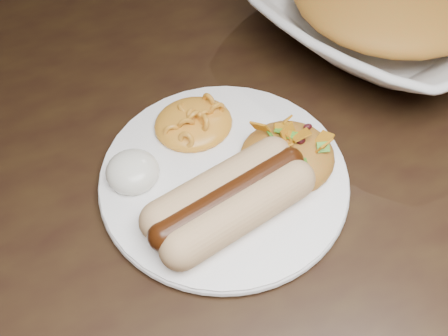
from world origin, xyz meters
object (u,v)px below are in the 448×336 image
object	(u,v)px
fork	(168,214)
plate	(224,178)
table	(217,164)
serving_bowl	(387,5)

from	to	relation	value
fork	plate	bearing A→B (deg)	28.94
table	fork	xyz separation A→B (m)	(-0.09, -0.11, 0.09)
table	serving_bowl	world-z (taller)	serving_bowl
fork	table	bearing A→B (deg)	63.74
plate	serving_bowl	distance (m)	0.30
plate	serving_bowl	xyz separation A→B (m)	(0.26, 0.14, 0.03)
table	plate	world-z (taller)	plate
table	serving_bowl	distance (m)	0.27
table	plate	bearing A→B (deg)	-106.26
fork	serving_bowl	world-z (taller)	serving_bowl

